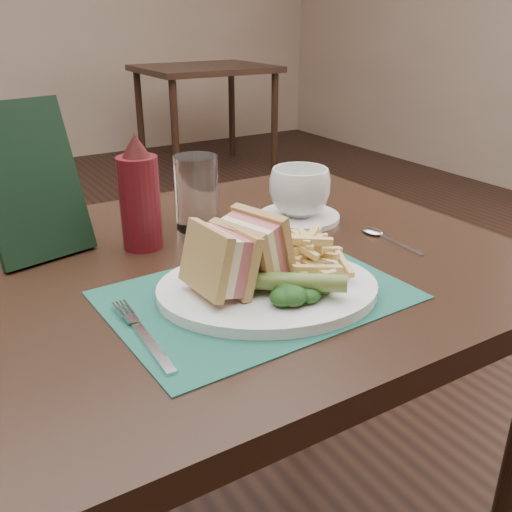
{
  "coord_description": "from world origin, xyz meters",
  "views": [
    {
      "loc": [
        -0.39,
        -1.22,
        1.11
      ],
      "look_at": [
        -0.01,
        -0.61,
        0.8
      ],
      "focal_mm": 40.0,
      "sensor_mm": 36.0,
      "label": 1
    }
  ],
  "objects_px": {
    "table_main": "(231,445)",
    "saucer": "(299,217)",
    "coffee_cup": "(300,192)",
    "sandwich_half_b": "(242,251)",
    "sandwich_half_a": "(206,263)",
    "ketchup_bottle": "(139,192)",
    "placemat": "(257,295)",
    "check_presenter": "(30,182)",
    "plate": "(268,289)",
    "table_bg_right": "(206,119)",
    "drinking_glass": "(197,193)"
  },
  "relations": [
    {
      "from": "saucer",
      "to": "placemat",
      "type": "bearing_deg",
      "value": -135.94
    },
    {
      "from": "sandwich_half_a",
      "to": "sandwich_half_b",
      "type": "height_order",
      "value": "same"
    },
    {
      "from": "check_presenter",
      "to": "table_main",
      "type": "bearing_deg",
      "value": -47.62
    },
    {
      "from": "coffee_cup",
      "to": "plate",
      "type": "bearing_deg",
      "value": -133.36
    },
    {
      "from": "table_main",
      "to": "sandwich_half_b",
      "type": "bearing_deg",
      "value": -109.16
    },
    {
      "from": "ketchup_bottle",
      "to": "plate",
      "type": "bearing_deg",
      "value": -72.44
    },
    {
      "from": "saucer",
      "to": "coffee_cup",
      "type": "relative_size",
      "value": 1.35
    },
    {
      "from": "saucer",
      "to": "ketchup_bottle",
      "type": "bearing_deg",
      "value": 175.11
    },
    {
      "from": "placemat",
      "to": "check_presenter",
      "type": "xyz_separation_m",
      "value": [
        -0.22,
        0.3,
        0.12
      ]
    },
    {
      "from": "sandwich_half_a",
      "to": "ketchup_bottle",
      "type": "height_order",
      "value": "ketchup_bottle"
    },
    {
      "from": "table_bg_right",
      "to": "saucer",
      "type": "distance_m",
      "value": 3.27
    },
    {
      "from": "saucer",
      "to": "ketchup_bottle",
      "type": "relative_size",
      "value": 0.81
    },
    {
      "from": "saucer",
      "to": "check_presenter",
      "type": "xyz_separation_m",
      "value": [
        -0.44,
        0.08,
        0.11
      ]
    },
    {
      "from": "table_main",
      "to": "saucer",
      "type": "relative_size",
      "value": 6.0
    },
    {
      "from": "sandwich_half_a",
      "to": "check_presenter",
      "type": "xyz_separation_m",
      "value": [
        -0.14,
        0.3,
        0.05
      ]
    },
    {
      "from": "saucer",
      "to": "drinking_glass",
      "type": "xyz_separation_m",
      "value": [
        -0.18,
        0.06,
        0.06
      ]
    },
    {
      "from": "table_main",
      "to": "table_bg_right",
      "type": "height_order",
      "value": "same"
    },
    {
      "from": "sandwich_half_b",
      "to": "table_bg_right",
      "type": "bearing_deg",
      "value": 48.04
    },
    {
      "from": "table_main",
      "to": "coffee_cup",
      "type": "xyz_separation_m",
      "value": [
        0.2,
        0.08,
        0.43
      ]
    },
    {
      "from": "plate",
      "to": "drinking_glass",
      "type": "distance_m",
      "value": 0.29
    },
    {
      "from": "placemat",
      "to": "check_presenter",
      "type": "relative_size",
      "value": 1.6
    },
    {
      "from": "coffee_cup",
      "to": "ketchup_bottle",
      "type": "distance_m",
      "value": 0.3
    },
    {
      "from": "table_bg_right",
      "to": "placemat",
      "type": "distance_m",
      "value": 3.57
    },
    {
      "from": "sandwich_half_b",
      "to": "check_presenter",
      "type": "xyz_separation_m",
      "value": [
        -0.2,
        0.29,
        0.05
      ]
    },
    {
      "from": "table_main",
      "to": "saucer",
      "type": "xyz_separation_m",
      "value": [
        0.2,
        0.08,
        0.38
      ]
    },
    {
      "from": "plate",
      "to": "drinking_glass",
      "type": "relative_size",
      "value": 2.31
    },
    {
      "from": "sandwich_half_a",
      "to": "saucer",
      "type": "relative_size",
      "value": 0.62
    },
    {
      "from": "coffee_cup",
      "to": "drinking_glass",
      "type": "bearing_deg",
      "value": 162.02
    },
    {
      "from": "table_bg_right",
      "to": "saucer",
      "type": "bearing_deg",
      "value": -113.72
    },
    {
      "from": "table_bg_right",
      "to": "sandwich_half_a",
      "type": "relative_size",
      "value": 9.7
    },
    {
      "from": "plate",
      "to": "sandwich_half_a",
      "type": "height_order",
      "value": "sandwich_half_a"
    },
    {
      "from": "plate",
      "to": "table_bg_right",
      "type": "bearing_deg",
      "value": 87.7
    },
    {
      "from": "table_main",
      "to": "table_bg_right",
      "type": "xyz_separation_m",
      "value": [
        1.51,
        3.06,
        0.0
      ]
    },
    {
      "from": "sandwich_half_a",
      "to": "ketchup_bottle",
      "type": "relative_size",
      "value": 0.5
    },
    {
      "from": "check_presenter",
      "to": "drinking_glass",
      "type": "bearing_deg",
      "value": -18.52
    },
    {
      "from": "saucer",
      "to": "coffee_cup",
      "type": "distance_m",
      "value": 0.05
    },
    {
      "from": "placemat",
      "to": "sandwich_half_b",
      "type": "relative_size",
      "value": 4.17
    },
    {
      "from": "coffee_cup",
      "to": "sandwich_half_b",
      "type": "bearing_deg",
      "value": -139.28
    },
    {
      "from": "table_main",
      "to": "coffee_cup",
      "type": "bearing_deg",
      "value": 23.04
    },
    {
      "from": "sandwich_half_a",
      "to": "table_main",
      "type": "bearing_deg",
      "value": 48.48
    },
    {
      "from": "sandwich_half_a",
      "to": "sandwich_half_b",
      "type": "bearing_deg",
      "value": 5.5
    },
    {
      "from": "saucer",
      "to": "drinking_glass",
      "type": "distance_m",
      "value": 0.2
    },
    {
      "from": "plate",
      "to": "check_presenter",
      "type": "relative_size",
      "value": 1.23
    },
    {
      "from": "saucer",
      "to": "coffee_cup",
      "type": "xyz_separation_m",
      "value": [
        0.0,
        0.0,
        0.05
      ]
    },
    {
      "from": "table_bg_right",
      "to": "check_presenter",
      "type": "distance_m",
      "value": 3.42
    },
    {
      "from": "table_main",
      "to": "plate",
      "type": "relative_size",
      "value": 3.0
    },
    {
      "from": "coffee_cup",
      "to": "ketchup_bottle",
      "type": "xyz_separation_m",
      "value": [
        -0.29,
        0.03,
        0.04
      ]
    },
    {
      "from": "placemat",
      "to": "plate",
      "type": "distance_m",
      "value": 0.02
    },
    {
      "from": "table_bg_right",
      "to": "sandwich_half_b",
      "type": "xyz_separation_m",
      "value": [
        -1.55,
        -3.18,
        0.44
      ]
    },
    {
      "from": "placemat",
      "to": "plate",
      "type": "bearing_deg",
      "value": -24.9
    }
  ]
}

